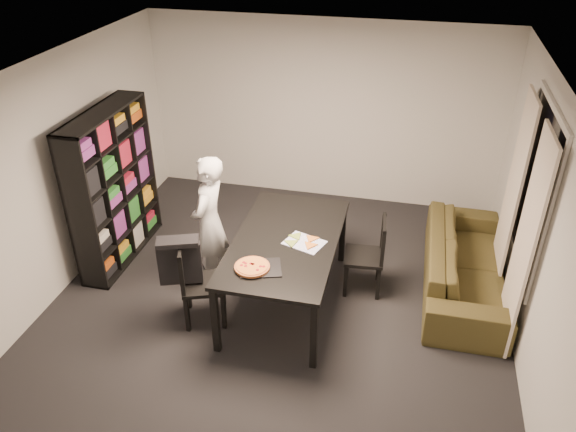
% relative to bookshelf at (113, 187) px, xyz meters
% --- Properties ---
extents(room, '(5.01, 5.51, 2.61)m').
position_rel_bookshelf_xyz_m(room, '(2.16, -0.60, 0.35)').
color(room, black).
rests_on(room, ground).
extents(window_pane, '(0.02, 1.40, 1.60)m').
position_rel_bookshelf_xyz_m(window_pane, '(4.64, -0.00, 0.55)').
color(window_pane, black).
rests_on(window_pane, room).
extents(window_frame, '(0.03, 1.52, 1.72)m').
position_rel_bookshelf_xyz_m(window_frame, '(4.64, -0.00, 0.55)').
color(window_frame, white).
rests_on(window_frame, room).
extents(curtain_left, '(0.03, 0.70, 2.25)m').
position_rel_bookshelf_xyz_m(curtain_left, '(4.56, -0.52, 0.20)').
color(curtain_left, silver).
rests_on(curtain_left, room).
extents(curtain_right, '(0.03, 0.70, 2.25)m').
position_rel_bookshelf_xyz_m(curtain_right, '(4.56, 0.52, 0.20)').
color(curtain_right, silver).
rests_on(curtain_right, room).
extents(bookshelf, '(0.35, 1.50, 1.90)m').
position_rel_bookshelf_xyz_m(bookshelf, '(0.00, 0.00, 0.00)').
color(bookshelf, black).
rests_on(bookshelf, room).
extents(dining_table, '(1.09, 1.97, 0.82)m').
position_rel_bookshelf_xyz_m(dining_table, '(2.23, -0.44, -0.20)').
color(dining_table, black).
rests_on(dining_table, room).
extents(chair_left, '(0.57, 0.57, 0.95)m').
position_rel_bookshelf_xyz_m(chair_left, '(1.37, -0.96, -0.41)').
color(chair_left, black).
rests_on(chair_left, room).
extents(chair_right, '(0.46, 0.46, 0.93)m').
position_rel_bookshelf_xyz_m(chair_right, '(3.12, -0.01, -0.42)').
color(chair_right, black).
rests_on(chair_right, room).
extents(draped_jacket, '(0.46, 0.32, 0.53)m').
position_rel_bookshelf_xyz_m(draped_jacket, '(1.25, -1.00, -0.16)').
color(draped_jacket, black).
rests_on(draped_jacket, chair_left).
extents(person, '(0.40, 0.60, 1.60)m').
position_rel_bookshelf_xyz_m(person, '(1.31, -0.28, -0.15)').
color(person, silver).
rests_on(person, room).
extents(baking_tray, '(0.48, 0.43, 0.01)m').
position_rel_bookshelf_xyz_m(baking_tray, '(2.11, -1.01, -0.12)').
color(baking_tray, black).
rests_on(baking_tray, dining_table).
extents(pepperoni_pizza, '(0.35, 0.35, 0.03)m').
position_rel_bookshelf_xyz_m(pepperoni_pizza, '(2.03, -1.04, -0.10)').
color(pepperoni_pizza, '#A55830').
rests_on(pepperoni_pizza, dining_table).
extents(kitchen_towel, '(0.48, 0.42, 0.01)m').
position_rel_bookshelf_xyz_m(kitchen_towel, '(2.43, -0.47, -0.13)').
color(kitchen_towel, white).
rests_on(kitchen_towel, dining_table).
extents(pizza_slices, '(0.47, 0.44, 0.01)m').
position_rel_bookshelf_xyz_m(pizza_slices, '(2.40, -0.45, -0.11)').
color(pizza_slices, gold).
rests_on(pizza_slices, dining_table).
extents(sofa, '(0.87, 2.23, 0.65)m').
position_rel_bookshelf_xyz_m(sofa, '(4.17, 0.25, -0.62)').
color(sofa, '#3E3718').
rests_on(sofa, room).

